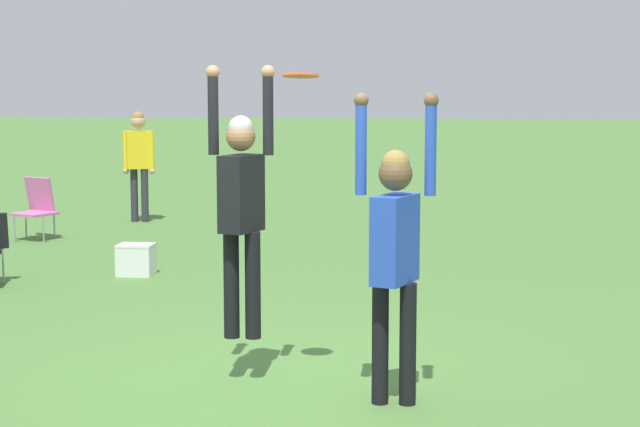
# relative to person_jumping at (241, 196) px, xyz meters

# --- Properties ---
(ground_plane) EXTENTS (120.00, 120.00, 0.00)m
(ground_plane) POSITION_rel_person_jumping_xyz_m (0.16, 0.06, -1.43)
(ground_plane) COLOR #4C7A38
(person_jumping) EXTENTS (0.52, 0.42, 2.07)m
(person_jumping) POSITION_rel_person_jumping_xyz_m (0.00, 0.00, 0.00)
(person_jumping) COLOR black
(person_jumping) RESTS_ON ground_plane
(person_defending) EXTENTS (0.59, 0.48, 2.21)m
(person_defending) POSITION_rel_person_jumping_xyz_m (1.18, -0.45, -0.25)
(person_defending) COLOR black
(person_defending) RESTS_ON ground_plane
(frisbee) EXTENTS (0.27, 0.27, 0.04)m
(frisbee) POSITION_rel_person_jumping_xyz_m (0.47, -0.15, 0.90)
(frisbee) COLOR #E04C23
(camping_chair_2) EXTENTS (0.68, 0.74, 0.90)m
(camping_chair_2) POSITION_rel_person_jumping_xyz_m (-4.37, 7.06, -0.93)
(camping_chair_2) COLOR gray
(camping_chair_2) RESTS_ON ground_plane
(person_spectator_near) EXTENTS (0.55, 0.34, 1.81)m
(person_spectator_near) POSITION_rel_person_jumping_xyz_m (-3.42, 9.13, -0.34)
(person_spectator_near) COLOR #2D2D38
(person_spectator_near) RESTS_ON ground_plane
(cooler_box) EXTENTS (0.42, 0.35, 0.37)m
(cooler_box) POSITION_rel_person_jumping_xyz_m (-2.10, 4.34, -1.25)
(cooler_box) COLOR white
(cooler_box) RESTS_ON ground_plane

